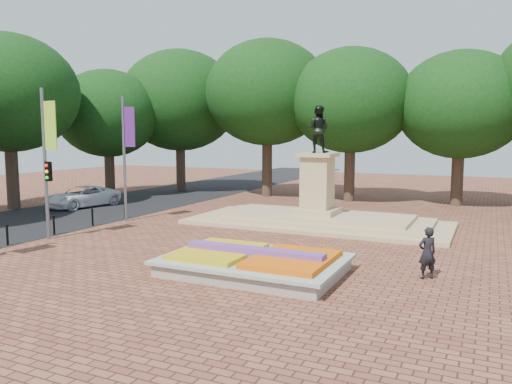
{
  "coord_description": "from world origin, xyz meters",
  "views": [
    {
      "loc": [
        8.48,
        -17.62,
        4.92
      ],
      "look_at": [
        -1.5,
        3.42,
        2.2
      ],
      "focal_mm": 35.0,
      "sensor_mm": 36.0,
      "label": 1
    }
  ],
  "objects_px": {
    "flower_bed": "(255,262)",
    "van": "(82,197)",
    "monument": "(317,209)",
    "pedestrian": "(427,253)"
  },
  "relations": [
    {
      "from": "flower_bed",
      "to": "van",
      "type": "height_order",
      "value": "van"
    },
    {
      "from": "flower_bed",
      "to": "pedestrian",
      "type": "distance_m",
      "value": 5.94
    },
    {
      "from": "flower_bed",
      "to": "pedestrian",
      "type": "bearing_deg",
      "value": 18.27
    },
    {
      "from": "van",
      "to": "pedestrian",
      "type": "bearing_deg",
      "value": -7.83
    },
    {
      "from": "flower_bed",
      "to": "pedestrian",
      "type": "height_order",
      "value": "pedestrian"
    },
    {
      "from": "van",
      "to": "monument",
      "type": "bearing_deg",
      "value": 12.25
    },
    {
      "from": "monument",
      "to": "pedestrian",
      "type": "height_order",
      "value": "monument"
    },
    {
      "from": "van",
      "to": "pedestrian",
      "type": "xyz_separation_m",
      "value": [
        23.07,
        -7.64,
        0.19
      ]
    },
    {
      "from": "van",
      "to": "pedestrian",
      "type": "relative_size",
      "value": 2.83
    },
    {
      "from": "flower_bed",
      "to": "van",
      "type": "xyz_separation_m",
      "value": [
        -17.45,
        9.5,
        0.33
      ]
    }
  ]
}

